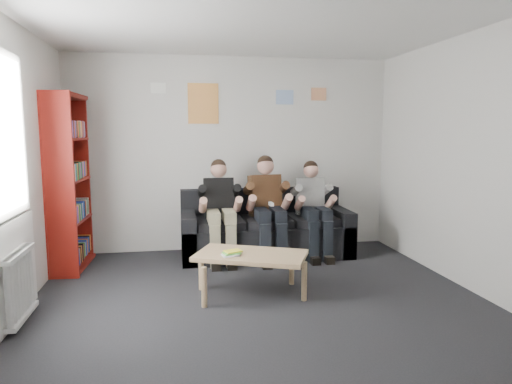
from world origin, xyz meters
The scene contains 14 objects.
room_shell centered at (0.00, 0.00, 1.35)m, with size 5.00×5.00×5.00m.
sofa centered at (0.39, 2.07, 0.31)m, with size 2.25×0.92×0.87m.
bookshelf centered at (-2.06, 1.90, 1.06)m, with size 0.32×0.95×2.12m.
coffee_table centered at (-0.06, 0.55, 0.39)m, with size 1.10×0.60×0.44m.
game_cases centered at (-0.26, 0.52, 0.46)m, with size 0.20×0.17×0.04m.
person_left centered at (-0.24, 1.87, 0.66)m, with size 0.39×0.83×1.31m.
person_middle centered at (0.39, 1.87, 0.68)m, with size 0.41×0.88×1.36m.
person_right centered at (1.02, 1.87, 0.65)m, with size 0.37×0.80×1.28m.
radiator centered at (-2.15, 0.20, 0.35)m, with size 0.10×0.64×0.60m.
window centered at (-2.22, 0.20, 1.03)m, with size 0.05×1.30×2.36m.
poster_large centered at (-0.40, 2.49, 2.05)m, with size 0.42×0.01×0.55m, color #D8D54C.
poster_blue centered at (0.75, 2.49, 2.15)m, with size 0.25×0.01×0.20m, color #3F7ED6.
poster_pink centered at (1.25, 2.49, 2.20)m, with size 0.22×0.01×0.18m, color #C73E7F.
poster_sign centered at (-1.00, 2.49, 2.25)m, with size 0.20×0.01×0.14m, color white.
Camera 1 is at (-0.79, -3.91, 1.68)m, focal length 32.00 mm.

